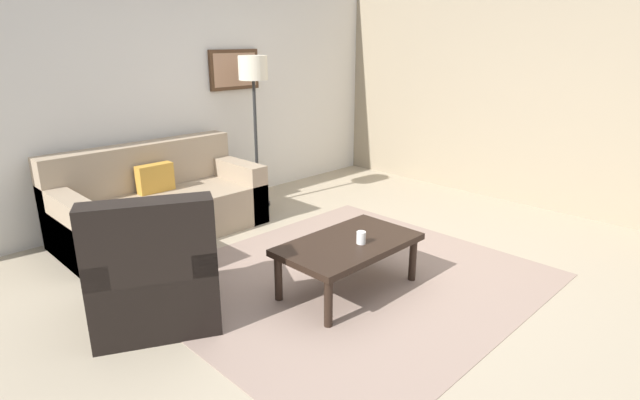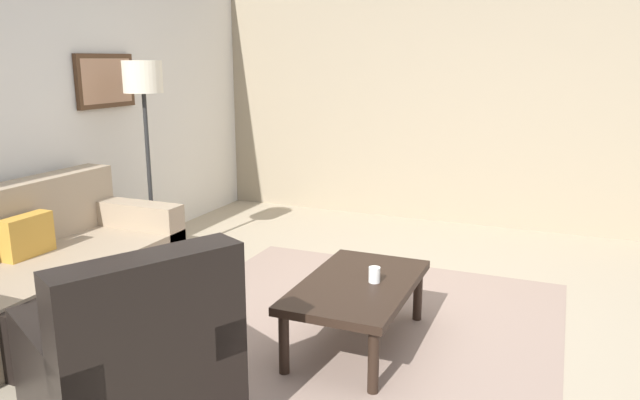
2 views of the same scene
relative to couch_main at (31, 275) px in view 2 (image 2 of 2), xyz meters
The scene contains 11 objects.
ground_plane 2.18m from the couch_main, 74.73° to the right, with size 8.00×8.00×0.00m, color tan.
rear_partition 1.35m from the couch_main, 42.23° to the left, with size 6.00×0.12×2.80m, color silver.
stone_feature_panel 4.28m from the couch_main, 30.28° to the right, with size 0.12×5.20×2.80m, color gray.
area_rug 2.18m from the couch_main, 74.73° to the right, with size 2.85×2.59×0.01m, color gray.
couch_main is the anchor object (origin of this frame).
armchair_leather 1.77m from the couch_main, 117.97° to the right, with size 1.08×1.08×0.95m.
ottoman 0.94m from the couch_main, 118.56° to the right, with size 0.56×0.56×0.40m, color black.
coffee_table 2.23m from the couch_main, 78.43° to the right, with size 1.10×0.64×0.41m.
cup 2.34m from the couch_main, 78.08° to the right, with size 0.07×0.07×0.09m, color white.
lamp_standing 1.68m from the couch_main, ahead, with size 0.32×0.32×1.71m.
framed_artwork 1.87m from the couch_main, 17.80° to the left, with size 0.67×0.04×0.46m.
Camera 2 is at (-3.32, -1.19, 1.72)m, focal length 33.37 mm.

